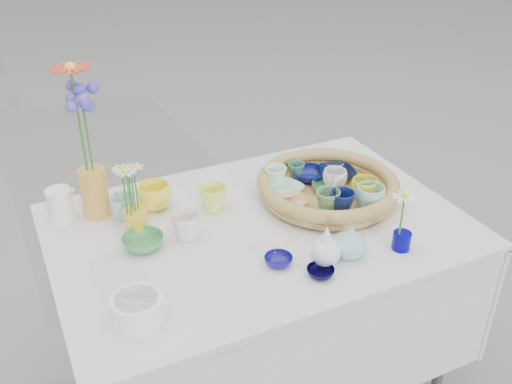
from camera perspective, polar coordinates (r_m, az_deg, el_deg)
name	(u,v)px	position (r m, az deg, el deg)	size (l,w,h in m)	color
wicker_tray	(328,187)	(1.92, 7.18, 0.49)	(0.47, 0.47, 0.08)	olive
tray_ceramic_0	(309,175)	(1.99, 5.34, 1.73)	(0.12, 0.12, 0.04)	navy
tray_ceramic_1	(336,174)	(2.01, 8.00, 1.82)	(0.13, 0.13, 0.03)	black
tray_ceramic_2	(364,189)	(1.89, 10.78, 0.30)	(0.09, 0.09, 0.07)	yellow
tray_ceramic_3	(326,187)	(1.92, 7.03, 0.47)	(0.10, 0.10, 0.03)	#3B8246
tray_ceramic_4	(328,201)	(1.81, 7.18, -0.89)	(0.08, 0.08, 0.07)	#5E9360
tray_ceramic_5	(283,190)	(1.90, 2.75, 0.21)	(0.12, 0.12, 0.03)	#ABDDC9
tray_ceramic_6	(275,177)	(1.93, 1.96, 1.54)	(0.08, 0.08, 0.07)	#B9FAE7
tray_ceramic_7	(335,179)	(1.94, 7.89, 1.31)	(0.08, 0.08, 0.07)	white
tray_ceramic_8	(334,164)	(2.09, 7.79, 2.81)	(0.08, 0.08, 0.03)	#7D9AC8
tray_ceramic_9	(342,202)	(1.81, 8.61, -1.01)	(0.08, 0.08, 0.07)	#0B1751
tray_ceramic_10	(292,203)	(1.82, 3.62, -1.10)	(0.10, 0.10, 0.03)	#E4B46E
tray_ceramic_11	(370,197)	(1.85, 11.34, -0.49)	(0.10, 0.10, 0.08)	#8DDAD6
tray_ceramic_12	(296,170)	(2.00, 4.03, 2.17)	(0.06, 0.06, 0.06)	#3A745A
loose_ceramic_0	(155,196)	(1.87, -10.12, -0.44)	(0.11, 0.11, 0.09)	yellow
loose_ceramic_1	(213,198)	(1.84, -4.30, -0.61)	(0.09, 0.09, 0.08)	#EBEF5A
loose_ceramic_2	(143,242)	(1.70, -11.23, -4.93)	(0.12, 0.12, 0.04)	#41914F
loose_ceramic_3	(186,226)	(1.71, -7.00, -3.40)	(0.09, 0.09, 0.08)	silver
loose_ceramic_4	(278,260)	(1.60, 2.26, -6.86)	(0.08, 0.08, 0.03)	navy
loose_ceramic_5	(123,207)	(1.84, -13.16, -1.50)	(0.08, 0.08, 0.08)	#99D6CA
loose_ceramic_6	(320,272)	(1.57, 6.46, -7.97)	(0.08, 0.08, 0.02)	black
fluted_bowl	(138,309)	(1.45, -11.76, -11.37)	(0.13, 0.13, 0.07)	white
bud_vase_paleblue	(326,245)	(1.58, 7.01, -5.28)	(0.08, 0.08, 0.13)	white
bud_vase_seafoam	(350,240)	(1.64, 9.39, -4.79)	(0.10, 0.10, 0.10)	#8FCCC1
bud_vase_cobalt	(402,241)	(1.71, 14.35, -4.74)	(0.05, 0.05, 0.05)	#010076
single_daisy	(402,216)	(1.65, 14.38, -2.35)	(0.08, 0.08, 0.14)	white
tall_vase_yellow	(95,193)	(1.85, -15.84, -0.07)	(0.09, 0.09, 0.16)	gold
gerbera	(79,121)	(1.75, -17.27, 6.78)	(0.13, 0.13, 0.34)	red
hydrangea	(87,135)	(1.77, -16.50, 5.52)	(0.09, 0.09, 0.32)	#574BAA
white_pitcher	(60,205)	(1.88, -18.98, -1.23)	(0.11, 0.08, 0.11)	white
daisy_cup	(136,221)	(1.76, -11.86, -2.84)	(0.07, 0.07, 0.08)	yellow
daisy_posy	(130,188)	(1.69, -12.48, 0.41)	(0.08, 0.08, 0.17)	white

